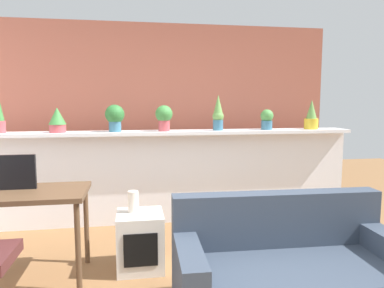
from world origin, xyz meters
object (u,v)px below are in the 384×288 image
Objects in this scene: potted_plant_2 at (115,116)px; potted_plant_4 at (218,114)px; potted_plant_3 at (164,116)px; potted_plant_5 at (267,119)px; couch at (289,275)px; potted_plant_1 at (57,120)px; vase_on_shelf at (133,202)px; tv_monitor at (11,172)px; side_cube_shelf at (140,241)px; potted_plant_6 at (311,116)px; desk at (17,202)px.

potted_plant_2 is 1.23m from potted_plant_4.
potted_plant_5 is (1.28, 0.02, -0.04)m from potted_plant_3.
potted_plant_1 is at bearing 132.95° from couch.
potted_plant_3 reaches higher than vase_on_shelf.
tv_monitor is (-0.79, -1.14, -0.41)m from potted_plant_2.
side_cube_shelf is (0.89, -1.16, -1.02)m from potted_plant_1.
potted_plant_5 is at bearing 23.73° from tv_monitor.
potted_plant_4 is 1.22m from potted_plant_6.
potted_plant_6 is at bearing -0.57° from potted_plant_5.
potted_plant_6 is 0.75× the size of side_cube_shelf.
potted_plant_4 is 0.86× the size of side_cube_shelf.
potted_plant_3 is 1.88m from potted_plant_6.
potted_plant_1 is at bearing 82.40° from tv_monitor.
potted_plant_1 reaches higher than tv_monitor.
potted_plant_4 is 0.39× the size of desk.
potted_plant_2 is at bearing -179.33° from potted_plant_4.
potted_plant_4 is 2.29× the size of vase_on_shelf.
desk is 5.83× the size of vase_on_shelf.
potted_plant_4 is 0.63m from potted_plant_5.
potted_plant_3 is at bearing 71.55° from vase_on_shelf.
couch is at bearing -40.81° from side_cube_shelf.
potted_plant_1 reaches higher than side_cube_shelf.
desk is at bearing -158.73° from potted_plant_6.
potted_plant_4 reaches higher than potted_plant_6.
potted_plant_4 reaches higher than couch.
potted_plant_3 reaches higher than potted_plant_1.
potted_plant_2 reaches higher than tv_monitor.
vase_on_shelf is at bearing -53.20° from potted_plant_1.
tv_monitor is 1.22m from side_cube_shelf.
potted_plant_1 is at bearing 127.33° from side_cube_shelf.
potted_plant_1 is at bearing -179.37° from potted_plant_4.
potted_plant_1 is 0.90× the size of potted_plant_2.
potted_plant_2 is 1.03× the size of potted_plant_3.
potted_plant_2 reaches higher than desk.
side_cube_shelf is at bearing 3.18° from desk.
vase_on_shelf is at bearing 6.45° from desk.
potted_plant_1 is 1.86m from potted_plant_4.
side_cube_shelf is (1.04, -0.03, -0.64)m from tv_monitor.
couch is at bearing -120.47° from potted_plant_6.
potted_plant_3 is 0.71× the size of potted_plant_4.
potted_plant_5 is (0.62, 0.00, -0.07)m from potted_plant_4.
potted_plant_4 is at bearing 90.48° from couch.
potted_plant_1 is at bearing 85.63° from desk.
potted_plant_4 reaches higher than potted_plant_3.
tv_monitor is 0.25× the size of couch.
couch is (0.02, -2.04, -1.04)m from potted_plant_4.
potted_plant_6 reaches higher than potted_plant_3.
couch reaches higher than side_cube_shelf.
potted_plant_5 is at bearing 36.52° from side_cube_shelf.
potted_plant_2 is 1.66× the size of vase_on_shelf.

